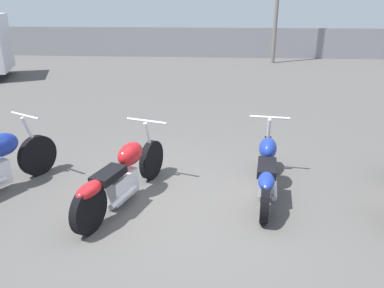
# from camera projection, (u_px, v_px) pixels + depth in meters

# --- Properties ---
(ground_plane) EXTENTS (60.00, 60.00, 0.00)m
(ground_plane) POSITION_uv_depth(u_px,v_px,m) (188.00, 210.00, 4.88)
(ground_plane) COLOR #514F4C
(fence_back) EXTENTS (40.00, 0.04, 1.35)m
(fence_back) POSITION_uv_depth(u_px,v_px,m) (213.00, 43.00, 17.38)
(fence_back) COLOR gray
(fence_back) RESTS_ON ground_plane
(motorcycle_slot_2) EXTENTS (0.89, 2.07, 0.96)m
(motorcycle_slot_2) POSITION_uv_depth(u_px,v_px,m) (122.00, 176.00, 4.91)
(motorcycle_slot_2) COLOR black
(motorcycle_slot_2) RESTS_ON ground_plane
(motorcycle_slot_3) EXTENTS (0.59, 2.03, 0.94)m
(motorcycle_slot_3) POSITION_uv_depth(u_px,v_px,m) (267.00, 169.00, 5.13)
(motorcycle_slot_3) COLOR black
(motorcycle_slot_3) RESTS_ON ground_plane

